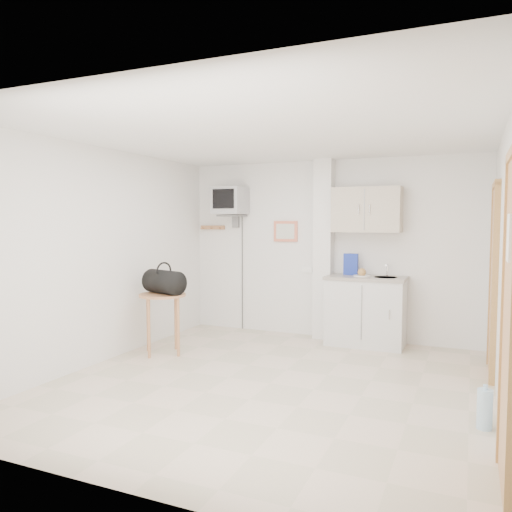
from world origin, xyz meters
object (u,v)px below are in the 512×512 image
at_px(crt_television, 230,202).
at_px(water_bottle, 485,409).
at_px(round_table, 162,303).
at_px(duffel_bag, 164,282).

xyz_separation_m(crt_television, water_bottle, (3.43, -2.37, -1.77)).
height_order(crt_television, water_bottle, crt_television).
bearing_deg(round_table, duffel_bag, 47.48).
distance_m(crt_television, duffel_bag, 1.80).
bearing_deg(crt_television, duffel_bag, -97.16).
relative_size(crt_television, round_table, 2.87).
bearing_deg(water_bottle, crt_television, 145.30).
height_order(crt_television, duffel_bag, crt_television).
xyz_separation_m(round_table, duffel_bag, (0.02, 0.02, 0.27)).
xyz_separation_m(crt_television, round_table, (-0.20, -1.48, -1.30)).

